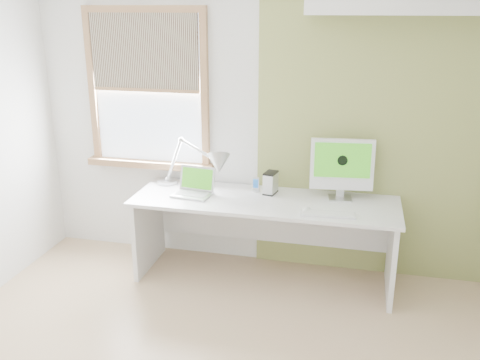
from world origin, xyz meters
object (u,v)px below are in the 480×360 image
(laptop, at_px, (194,188))
(external_drive, at_px, (271,183))
(desk_lamp, at_px, (208,165))
(desk, at_px, (266,219))
(imac, at_px, (342,166))

(laptop, height_order, external_drive, laptop)
(desk_lamp, distance_m, external_drive, 0.55)
(desk, xyz_separation_m, imac, (0.61, 0.12, 0.48))
(laptop, bearing_deg, desk_lamp, 46.52)
(desk, relative_size, laptop, 6.35)
(laptop, bearing_deg, desk, 5.48)
(desk, bearing_deg, laptop, -174.52)
(desk, height_order, desk_lamp, desk_lamp)
(desk, xyz_separation_m, laptop, (-0.61, -0.06, 0.25))
(desk, distance_m, laptop, 0.66)
(desk, distance_m, imac, 0.78)
(desk, relative_size, external_drive, 11.56)
(laptop, distance_m, imac, 1.25)
(desk, relative_size, imac, 4.22)
(desk_lamp, bearing_deg, laptop, -133.48)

